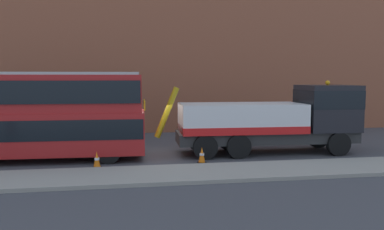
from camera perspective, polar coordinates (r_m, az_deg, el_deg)
The scene contains 7 objects.
ground_plane at distance 19.57m, azimuth -4.56°, elevation -5.82°, with size 120.00×120.00×0.00m, color #424247.
near_kerb at distance 15.47m, azimuth -3.21°, elevation -8.55°, with size 60.00×2.80×0.15m, color gray.
building_facade at distance 28.10m, azimuth -6.24°, elevation 14.12°, with size 60.00×1.50×16.00m.
recovery_tow_truck at distance 20.28m, azimuth 12.01°, elevation -0.49°, with size 10.18×2.92×3.67m.
double_decker_bus at distance 19.42m, azimuth -23.38°, elevation 0.32°, with size 11.11×2.89×4.06m.
traffic_cone_near_bus at distance 17.20m, azimuth -13.60°, elevation -6.37°, with size 0.36×0.36×0.72m.
traffic_cone_midway at distance 17.70m, azimuth 1.44°, elevation -5.88°, with size 0.36×0.36×0.72m.
Camera 1 is at (-1.62, -19.12, 3.81)m, focal length 36.85 mm.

